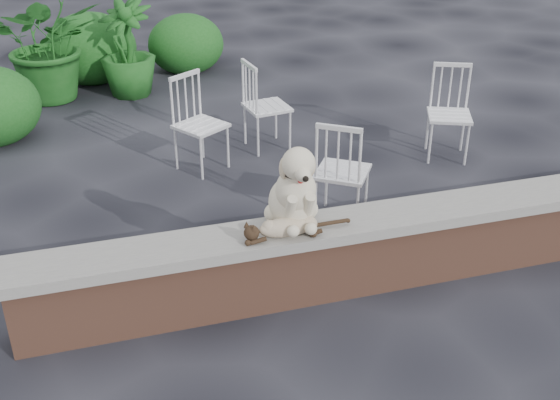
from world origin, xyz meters
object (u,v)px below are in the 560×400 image
object	(u,v)px
chair_d	(450,114)
chair_e	(267,105)
dog	(293,182)
potted_plant_a	(49,41)
cat	(288,226)
potted_plant_b	(127,48)
chair_a	(201,124)
chair_c	(342,170)

from	to	relation	value
chair_d	chair_e	world-z (taller)	same
dog	potted_plant_a	distance (m)	5.05
cat	potted_plant_b	size ratio (longest dim) A/B	0.75
chair_a	potted_plant_b	bearing A→B (deg)	67.83
potted_plant_b	chair_e	bearing A→B (deg)	-59.81
chair_c	chair_a	xyz separation A→B (m)	(-0.95, 1.35, 0.00)
cat	chair_d	world-z (taller)	chair_d
chair_d	potted_plant_b	size ratio (longest dim) A/B	0.78
chair_d	potted_plant_a	bearing A→B (deg)	165.19
dog	chair_e	size ratio (longest dim) A/B	0.68
dog	chair_c	bearing A→B (deg)	53.59
dog	chair_c	xyz separation A→B (m)	(0.73, 0.91, -0.43)
chair_a	chair_e	distance (m)	0.82
cat	potted_plant_b	xyz separation A→B (m)	(-0.60, 4.80, -0.05)
dog	chair_d	bearing A→B (deg)	41.40
cat	chair_a	distance (m)	2.42
cat	dog	bearing A→B (deg)	64.19
cat	potted_plant_a	size ratio (longest dim) A/B	0.62
chair_d	chair_c	size ratio (longest dim) A/B	1.00
cat	chair_e	bearing A→B (deg)	79.55
chair_c	chair_e	distance (m)	1.67
chair_d	potted_plant_a	xyz separation A→B (m)	(-3.82, 2.98, 0.25)
cat	chair_e	distance (m)	2.80
cat	potted_plant_b	bearing A→B (deg)	99.35
cat	potted_plant_a	bearing A→B (deg)	109.27
chair_a	potted_plant_b	size ratio (longest dim) A/B	0.78
chair_e	potted_plant_a	bearing A→B (deg)	36.08
chair_e	cat	bearing A→B (deg)	159.60
chair_d	chair_a	size ratio (longest dim) A/B	1.00
potted_plant_a	potted_plant_b	distance (m)	0.93
dog	chair_a	size ratio (longest dim) A/B	0.68
chair_a	potted_plant_b	xyz separation A→B (m)	(-0.46, 2.40, 0.13)
cat	potted_plant_b	world-z (taller)	potted_plant_b
potted_plant_a	potted_plant_b	bearing A→B (deg)	-8.50
potted_plant_a	potted_plant_b	xyz separation A→B (m)	(0.91, -0.14, -0.12)
chair_e	chair_d	bearing A→B (deg)	-121.92
potted_plant_a	potted_plant_b	world-z (taller)	potted_plant_a
chair_c	chair_a	world-z (taller)	same
potted_plant_b	chair_d	bearing A→B (deg)	-44.41
chair_c	potted_plant_a	bearing A→B (deg)	-24.41
dog	chair_a	world-z (taller)	dog
chair_d	potted_plant_a	distance (m)	4.85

